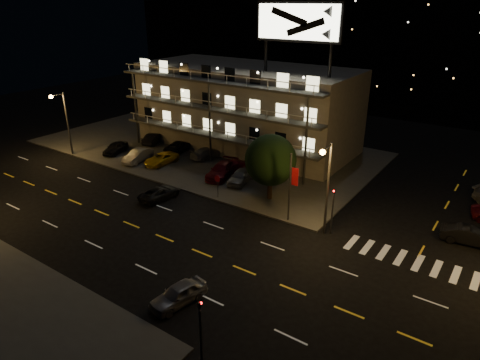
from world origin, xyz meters
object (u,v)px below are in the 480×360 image
Objects in this scene: lot_car_2 at (161,159)px; side_car_0 at (469,236)px; lot_car_4 at (241,176)px; road_car_east at (178,294)px; road_car_west at (160,193)px; tree at (270,161)px; lot_car_7 at (207,153)px.

lot_car_2 is 33.02m from side_car_0.
lot_car_4 is 1.06× the size of road_car_east.
lot_car_4 is 19.92m from road_car_east.
road_car_east is 16.24m from road_car_west.
road_car_west is at bearing -146.04° from tree.
tree reaches higher than lot_car_2.
side_car_0 is (17.52, 2.10, -3.29)m from tree.
road_car_east is (3.27, -16.74, -3.32)m from tree.
lot_car_4 is 8.81m from road_car_west.
tree is 13.85m from lot_car_7.
lot_car_2 is 5.71m from lot_car_7.
lot_car_4 reaches higher than lot_car_7.
tree is at bearing 112.05° from road_car_east.
lot_car_7 is at bearing -69.54° from road_car_west.
lot_car_7 is at bearing 57.46° from lot_car_2.
road_car_west is (-4.41, -7.62, -0.26)m from lot_car_4.
lot_car_7 reaches higher than road_car_west.
tree is 11.30m from road_car_west.
tree is 17.95m from side_car_0.
tree reaches higher than side_car_0.
lot_car_2 reaches higher than road_car_east.
lot_car_7 reaches higher than side_car_0.
lot_car_7 is (-12.26, 5.59, -3.19)m from tree.
lot_car_2 is at bearing 69.64° from lot_car_7.
side_car_0 is at bearing -172.72° from lot_car_7.
side_car_0 is (33.00, 1.23, -0.06)m from lot_car_2.
lot_car_4 is at bearing 5.53° from lot_car_2.
lot_car_4 is at bearing 83.01° from side_car_0.
road_car_east is at bearing 143.25° from road_car_west.
lot_car_4 is at bearing 166.63° from lot_car_7.
lot_car_2 is 1.02× the size of road_car_west.
side_car_0 is at bearing 3.90° from lot_car_2.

